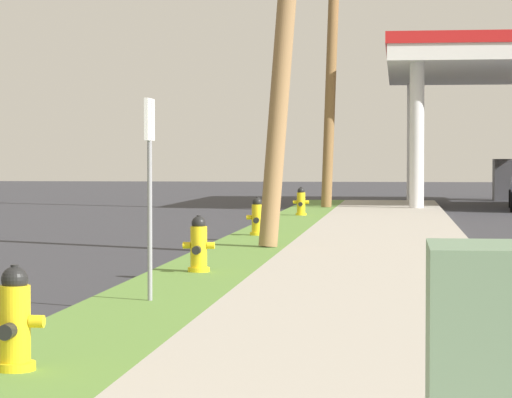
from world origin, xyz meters
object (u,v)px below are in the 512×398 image
Objects in this scene: fire_hydrant_fourth at (301,203)px; utility_pole_background at (332,45)px; fire_hydrant_third at (257,219)px; fire_hydrant_second at (199,247)px; fire_hydrant_nearest at (15,324)px; street_sign_post at (150,156)px.

utility_pole_background is (0.51, 5.37, 4.63)m from fire_hydrant_fourth.
fire_hydrant_third is at bearing -92.95° from utility_pole_background.
fire_hydrant_third is 8.28m from fire_hydrant_fourth.
fire_hydrant_second is 7.56m from fire_hydrant_third.
fire_hydrant_second is 1.00× the size of fire_hydrant_fourth.
fire_hydrant_fourth is (0.15, 23.23, 0.00)m from fire_hydrant_nearest.
fire_hydrant_second is (0.07, 7.39, 0.00)m from fire_hydrant_nearest.
fire_hydrant_nearest is 23.23m from fire_hydrant_fourth.
fire_hydrant_nearest is 4.36m from street_sign_post.
fire_hydrant_fourth is at bearing 89.81° from street_sign_post.
fire_hydrant_second is at bearing -89.18° from fire_hydrant_third.
fire_hydrant_fourth is at bearing 89.71° from fire_hydrant_second.
utility_pole_background is at bearing 84.53° from fire_hydrant_fourth.
utility_pole_background is at bearing 88.64° from street_sign_post.
fire_hydrant_second is at bearing -91.61° from utility_pole_background.
fire_hydrant_third is 1.00× the size of fire_hydrant_fourth.
street_sign_post is (-0.58, -24.40, -3.44)m from utility_pole_background.
fire_hydrant_third is at bearing 90.82° from fire_hydrant_second.
fire_hydrant_fourth is 7.11m from utility_pole_background.
fire_hydrant_second is 21.71m from utility_pole_background.
fire_hydrant_fourth is 0.35× the size of street_sign_post.
street_sign_post reaches higher than fire_hydrant_third.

